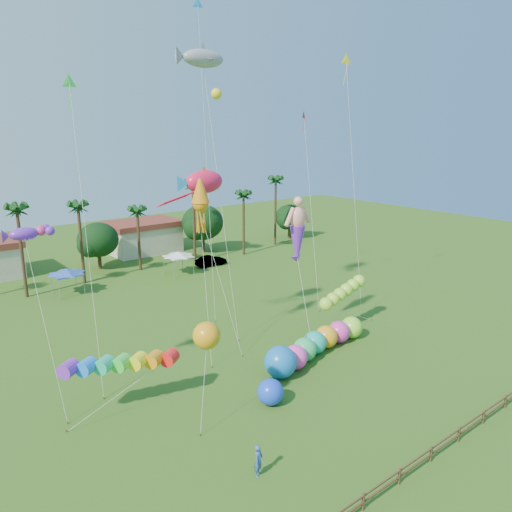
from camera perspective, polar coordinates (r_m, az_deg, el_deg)
ground at (r=35.43m, az=10.70°, el=-17.52°), size 160.00×160.00×0.00m
tree_line at (r=70.01m, az=-15.38°, el=2.15°), size 69.46×8.91×11.00m
buildings_row at (r=73.83m, az=-21.87°, el=0.43°), size 35.00×7.00×4.00m
tent_row at (r=60.14m, az=-20.64°, el=-1.76°), size 31.00×4.00×0.60m
fence at (r=32.26m, az=19.39°, el=-20.39°), size 36.12×0.12×1.00m
car_b at (r=69.23m, az=-5.16°, el=-0.55°), size 4.39×1.64×1.43m
spectator_a at (r=29.54m, az=0.29°, el=-22.33°), size 0.81×0.72×1.87m
spectator_b at (r=42.92m, az=5.92°, el=-10.07°), size 0.95×1.02×1.69m
caterpillar_inflatable at (r=42.33m, az=6.50°, el=-10.13°), size 12.45×3.99×2.53m
blue_ball at (r=35.67m, az=1.64°, el=-15.27°), size 1.86×1.86×1.86m
rainbow_tube at (r=35.11m, az=-12.62°, el=-12.13°), size 9.07×4.04×3.64m
green_worm at (r=45.32m, az=8.00°, el=-5.46°), size 10.04×3.52×4.00m
orange_ball_kite at (r=31.38m, az=-5.67°, el=-9.04°), size 2.18×1.90×7.02m
merman_kite at (r=44.16m, az=4.76°, el=2.52°), size 2.93×4.95×12.31m
fish_kite at (r=43.63m, az=-5.92°, el=8.43°), size 5.65×7.63×15.21m
shark_kite at (r=46.53m, az=-6.05°, el=21.52°), size 5.69×6.92×25.36m
squid_kite at (r=40.27m, az=-6.36°, el=5.95°), size 2.35×4.11×14.79m
lobster_kite at (r=35.02m, az=-24.98°, el=2.29°), size 3.39×4.76×12.67m
delta_kite_red at (r=53.83m, az=5.54°, el=15.11°), size 2.44×5.25×20.34m
delta_kite_yellow at (r=52.35m, az=10.31°, el=20.74°), size 1.62×4.62×25.58m
delta_kite_green at (r=38.17m, az=-20.50°, el=17.39°), size 1.80×4.90×22.20m
delta_kite_blue at (r=50.85m, az=-6.63°, el=25.96°), size 1.93×3.90×30.14m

